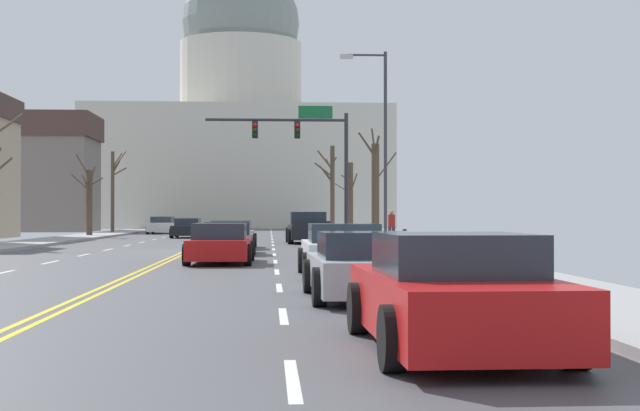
{
  "coord_description": "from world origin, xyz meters",
  "views": [
    {
      "loc": [
        3.28,
        -37.61,
        1.49
      ],
      "look_at": [
        7.02,
        29.33,
        2.15
      ],
      "focal_mm": 51.78,
      "sensor_mm": 36.0,
      "label": 1
    }
  ],
  "objects_px": {
    "sedan_near_01": "(232,235)",
    "pedestrian_00": "(392,225)",
    "sedan_near_06": "(453,296)",
    "sedan_oncoming_00": "(188,229)",
    "signal_gantry": "(308,144)",
    "street_lamp_right": "(380,132)",
    "sedan_oncoming_01": "(162,226)",
    "sedan_near_05": "(364,267)",
    "sedan_near_02": "(228,239)",
    "pickup_truck_near_00": "(308,229)",
    "sedan_near_04": "(343,252)",
    "sedan_near_03": "(220,245)",
    "bicycle_parked": "(404,242)"
  },
  "relations": [
    {
      "from": "sedan_near_05",
      "to": "sedan_near_06",
      "type": "distance_m",
      "value": 6.08
    },
    {
      "from": "street_lamp_right",
      "to": "pedestrian_00",
      "type": "distance_m",
      "value": 6.62
    },
    {
      "from": "sedan_near_02",
      "to": "sedan_oncoming_01",
      "type": "xyz_separation_m",
      "value": [
        -6.79,
        37.8,
        0.06
      ]
    },
    {
      "from": "signal_gantry",
      "to": "sedan_oncoming_01",
      "type": "height_order",
      "value": "signal_gantry"
    },
    {
      "from": "pedestrian_00",
      "to": "sedan_oncoming_00",
      "type": "bearing_deg",
      "value": 124.96
    },
    {
      "from": "pickup_truck_near_00",
      "to": "sedan_oncoming_00",
      "type": "bearing_deg",
      "value": 122.18
    },
    {
      "from": "sedan_near_01",
      "to": "pedestrian_00",
      "type": "bearing_deg",
      "value": 22.95
    },
    {
      "from": "sedan_near_05",
      "to": "sedan_near_06",
      "type": "height_order",
      "value": "sedan_near_06"
    },
    {
      "from": "pickup_truck_near_00",
      "to": "sedan_oncoming_01",
      "type": "bearing_deg",
      "value": 112.95
    },
    {
      "from": "sedan_oncoming_01",
      "to": "pedestrian_00",
      "type": "height_order",
      "value": "pedestrian_00"
    },
    {
      "from": "street_lamp_right",
      "to": "sedan_oncoming_00",
      "type": "xyz_separation_m",
      "value": [
        -9.87,
        21.0,
        -4.36
      ]
    },
    {
      "from": "signal_gantry",
      "to": "sedan_near_03",
      "type": "distance_m",
      "value": 23.63
    },
    {
      "from": "pickup_truck_near_00",
      "to": "sedan_near_06",
      "type": "bearing_deg",
      "value": -90.08
    },
    {
      "from": "sedan_near_01",
      "to": "pedestrian_00",
      "type": "height_order",
      "value": "pedestrian_00"
    },
    {
      "from": "sedan_near_02",
      "to": "pedestrian_00",
      "type": "xyz_separation_m",
      "value": [
        7.4,
        8.98,
        0.44
      ]
    },
    {
      "from": "sedan_near_04",
      "to": "sedan_oncoming_00",
      "type": "distance_m",
      "value": 38.12
    },
    {
      "from": "sedan_near_02",
      "to": "bicycle_parked",
      "type": "height_order",
      "value": "sedan_near_02"
    },
    {
      "from": "signal_gantry",
      "to": "pickup_truck_near_00",
      "type": "xyz_separation_m",
      "value": [
        -0.1,
        -3.06,
        -4.67
      ]
    },
    {
      "from": "pickup_truck_near_00",
      "to": "sedan_near_06",
      "type": "height_order",
      "value": "pickup_truck_near_00"
    },
    {
      "from": "sedan_near_01",
      "to": "sedan_near_02",
      "type": "xyz_separation_m",
      "value": [
        0.09,
        -5.81,
        -0.01
      ]
    },
    {
      "from": "sedan_oncoming_01",
      "to": "sedan_near_02",
      "type": "bearing_deg",
      "value": -79.82
    },
    {
      "from": "sedan_oncoming_00",
      "to": "sedan_near_01",
      "type": "bearing_deg",
      "value": -79.33
    },
    {
      "from": "pickup_truck_near_00",
      "to": "sedan_oncoming_01",
      "type": "height_order",
      "value": "pickup_truck_near_00"
    },
    {
      "from": "sedan_near_01",
      "to": "sedan_oncoming_00",
      "type": "xyz_separation_m",
      "value": [
        -3.58,
        18.99,
        0.01
      ]
    },
    {
      "from": "street_lamp_right",
      "to": "sedan_near_01",
      "type": "height_order",
      "value": "street_lamp_right"
    },
    {
      "from": "sedan_near_01",
      "to": "sedan_near_02",
      "type": "relative_size",
      "value": 1.07
    },
    {
      "from": "pickup_truck_near_00",
      "to": "bicycle_parked",
      "type": "relative_size",
      "value": 3.02
    },
    {
      "from": "pickup_truck_near_00",
      "to": "sedan_near_01",
      "type": "bearing_deg",
      "value": -116.44
    },
    {
      "from": "pedestrian_00",
      "to": "signal_gantry",
      "type": "bearing_deg",
      "value": 116.75
    },
    {
      "from": "sedan_near_02",
      "to": "sedan_near_06",
      "type": "distance_m",
      "value": 24.98
    },
    {
      "from": "sedan_near_05",
      "to": "sedan_oncoming_00",
      "type": "height_order",
      "value": "sedan_oncoming_00"
    },
    {
      "from": "pickup_truck_near_00",
      "to": "sedan_oncoming_01",
      "type": "relative_size",
      "value": 1.24
    },
    {
      "from": "signal_gantry",
      "to": "pickup_truck_near_00",
      "type": "relative_size",
      "value": 1.48
    },
    {
      "from": "street_lamp_right",
      "to": "sedan_near_03",
      "type": "relative_size",
      "value": 1.78
    },
    {
      "from": "bicycle_parked",
      "to": "sedan_near_02",
      "type": "bearing_deg",
      "value": 167.42
    },
    {
      "from": "street_lamp_right",
      "to": "pedestrian_00",
      "type": "height_order",
      "value": "street_lamp_right"
    },
    {
      "from": "sedan_oncoming_00",
      "to": "sedan_near_03",
      "type": "bearing_deg",
      "value": -83.23
    },
    {
      "from": "signal_gantry",
      "to": "pedestrian_00",
      "type": "bearing_deg",
      "value": -63.25
    },
    {
      "from": "sedan_near_04",
      "to": "sedan_near_05",
      "type": "distance_m",
      "value": 5.99
    },
    {
      "from": "street_lamp_right",
      "to": "sedan_near_01",
      "type": "xyz_separation_m",
      "value": [
        -6.29,
        2.01,
        -4.38
      ]
    },
    {
      "from": "sedan_near_06",
      "to": "sedan_oncoming_01",
      "type": "distance_m",
      "value": 63.38
    },
    {
      "from": "street_lamp_right",
      "to": "sedan_oncoming_01",
      "type": "height_order",
      "value": "street_lamp_right"
    },
    {
      "from": "sedan_near_06",
      "to": "sedan_near_04",
      "type": "bearing_deg",
      "value": 91.15
    },
    {
      "from": "sedan_near_01",
      "to": "bicycle_parked",
      "type": "bearing_deg",
      "value": -48.0
    },
    {
      "from": "sedan_near_05",
      "to": "sedan_near_06",
      "type": "relative_size",
      "value": 0.94
    },
    {
      "from": "sedan_near_02",
      "to": "pickup_truck_near_00",
      "type": "bearing_deg",
      "value": 74.76
    },
    {
      "from": "sedan_near_03",
      "to": "street_lamp_right",
      "type": "bearing_deg",
      "value": 59.26
    },
    {
      "from": "sedan_near_03",
      "to": "bicycle_parked",
      "type": "relative_size",
      "value": 2.61
    },
    {
      "from": "sedan_near_06",
      "to": "sedan_oncoming_00",
      "type": "distance_m",
      "value": 50.06
    },
    {
      "from": "signal_gantry",
      "to": "pedestrian_00",
      "type": "distance_m",
      "value": 9.29
    }
  ]
}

